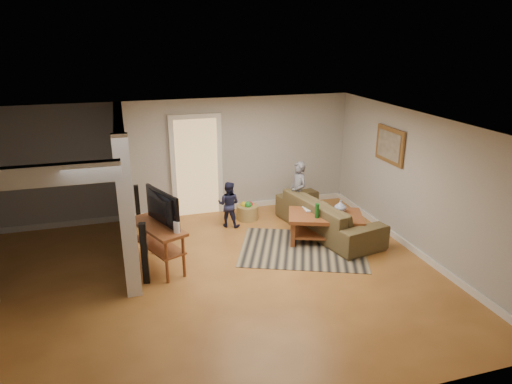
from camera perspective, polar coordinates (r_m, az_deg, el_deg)
The scene contains 11 objects.
ground at distance 7.53m, azimuth -5.60°, elevation -10.92°, with size 7.50×7.50×0.00m, color brown.
room_shell at distance 7.22m, azimuth -14.96°, elevation -0.12°, with size 7.54×6.02×2.52m.
area_rug at distance 8.53m, azimuth 5.90°, elevation -7.06°, with size 2.27×1.66×0.01m, color black.
sofa at distance 9.30m, azimuth 8.85°, elevation -4.91°, with size 2.44×0.96×0.71m, color #3F381F.
coffee_table at distance 8.75m, azimuth 8.76°, elevation -3.48°, with size 1.57×1.23×0.81m.
tv_console at distance 7.73m, azimuth -12.12°, elevation -4.54°, with size 0.92×1.32×1.06m.
speaker_left at distance 7.40m, azimuth -13.76°, elevation -7.47°, with size 0.10×0.10×1.03m, color black.
speaker_right at distance 9.55m, azimuth -14.57°, elevation -1.74°, with size 0.09×0.09×0.90m, color black.
toy_basket at distance 9.73m, azimuth -1.08°, elevation -2.43°, with size 0.47×0.47×0.42m.
child at distance 9.73m, azimuth 5.18°, elevation -3.63°, with size 0.48×0.31×1.30m, color slate.
toddler at distance 9.47m, azimuth -3.38°, elevation -4.24°, with size 0.46×0.36×0.96m, color #1E203F.
Camera 1 is at (-1.15, -6.41, 3.78)m, focal length 32.00 mm.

